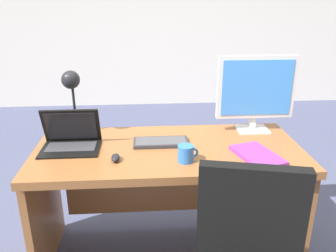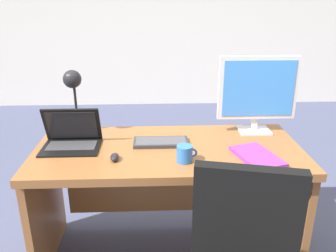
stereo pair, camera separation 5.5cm
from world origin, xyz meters
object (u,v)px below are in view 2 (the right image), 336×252
object	(u,v)px
laptop	(72,134)
mouse	(115,157)
keyboard	(161,142)
coffee_mug	(185,154)
book	(257,157)
desk	(168,175)
monitor	(258,90)
desk_lamp	(73,88)

from	to	relation	value
laptop	mouse	distance (m)	0.34
keyboard	coffee_mug	bearing A→B (deg)	-63.20
coffee_mug	mouse	bearing A→B (deg)	175.08
mouse	book	bearing A→B (deg)	-0.91
desk	laptop	size ratio (longest dim) A/B	4.71
monitor	mouse	xyz separation A→B (m)	(-0.86, -0.38, -0.26)
mouse	keyboard	bearing A→B (deg)	39.32
desk	desk_lamp	xyz separation A→B (m)	(-0.57, 0.20, 0.51)
mouse	desk_lamp	distance (m)	0.56
mouse	desk_lamp	size ratio (longest dim) A/B	0.20
monitor	coffee_mug	size ratio (longest dim) A/B	4.45
keyboard	monitor	bearing A→B (deg)	16.08
desk	mouse	bearing A→B (deg)	-146.55
laptop	keyboard	bearing A→B (deg)	-0.13
keyboard	coffee_mug	xyz separation A→B (m)	(0.12, -0.24, 0.03)
laptop	coffee_mug	size ratio (longest dim) A/B	2.96
mouse	coffee_mug	bearing A→B (deg)	-4.92
mouse	coffee_mug	xyz separation A→B (m)	(0.37, -0.03, 0.03)
desk_lamp	laptop	bearing A→B (deg)	-87.51
desk	laptop	bearing A→B (deg)	178.57
laptop	mouse	bearing A→B (deg)	-37.95
desk	book	size ratio (longest dim) A/B	4.57
desk_lamp	mouse	bearing A→B (deg)	-54.93
laptop	monitor	bearing A→B (deg)	8.78
book	coffee_mug	xyz separation A→B (m)	(-0.39, -0.02, 0.03)
laptop	keyboard	world-z (taller)	laptop
desk	book	distance (m)	0.56
book	keyboard	bearing A→B (deg)	156.95
mouse	book	distance (m)	0.77
monitor	keyboard	size ratio (longest dim) A/B	1.52
desk	laptop	distance (m)	0.62
laptop	mouse	size ratio (longest dim) A/B	4.04
laptop	coffee_mug	xyz separation A→B (m)	(0.64, -0.24, -0.02)
laptop	book	xyz separation A→B (m)	(1.03, -0.22, -0.06)
keyboard	desk_lamp	distance (m)	0.63
monitor	coffee_mug	distance (m)	0.68
desk	mouse	distance (m)	0.42
monitor	laptop	distance (m)	1.16
monitor	mouse	world-z (taller)	monitor
monitor	keyboard	world-z (taller)	monitor
monitor	desk_lamp	bearing A→B (deg)	179.55
coffee_mug	laptop	bearing A→B (deg)	159.43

